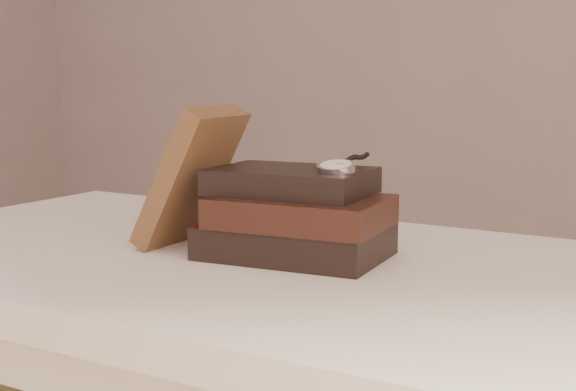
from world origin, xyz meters
The scene contains 5 objects.
table centered at (0.00, 0.35, 0.66)m, with size 1.00×0.60×0.75m.
book_stack centered at (0.10, 0.37, 0.80)m, with size 0.23×0.17×0.11m.
journal centered at (-0.04, 0.35, 0.84)m, with size 0.03×0.12×0.19m, color #422A19.
pocket_watch centered at (0.16, 0.37, 0.87)m, with size 0.05×0.15×0.02m.
eyeglasses centered at (0.02, 0.43, 0.81)m, with size 0.10×0.11×0.04m.
Camera 1 is at (0.61, -0.48, 0.98)m, focal length 51.60 mm.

